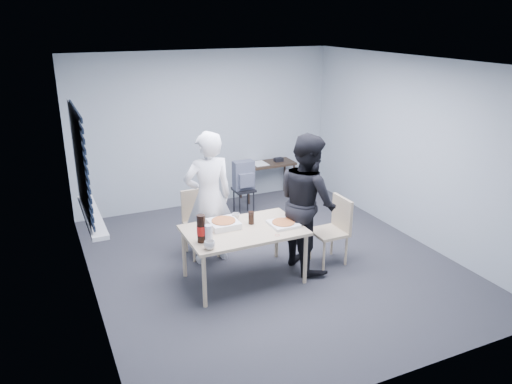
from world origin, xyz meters
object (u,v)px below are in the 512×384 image
chair_far (199,217)px  person_black (307,202)px  chair_right (335,226)px  soda_bottle (201,229)px  side_table (267,167)px  stool (244,195)px  dining_table (244,233)px  person_white (209,198)px  backpack (244,176)px  mug_a (210,245)px  mug_b (236,217)px

chair_far → person_black: bearing=-39.7°
chair_right → chair_far: bearing=146.7°
chair_right → soda_bottle: size_ratio=2.72×
side_table → stool: 0.96m
dining_table → person_black: (0.89, 0.02, 0.26)m
chair_right → person_white: size_ratio=0.50×
backpack → mug_a: (-1.40, -2.30, 0.06)m
backpack → mug_a: backpack is taller
chair_far → soda_bottle: (-0.33, -1.10, 0.33)m
chair_far → person_white: 0.47m
backpack → mug_a: bearing=-118.5°
dining_table → stool: (0.84, 1.97, -0.28)m
chair_right → person_black: person_black is taller
mug_b → chair_right: bearing=-14.0°
chair_far → backpack: backpack is taller
side_table → chair_far: bearing=-138.5°
side_table → backpack: backpack is taller
person_black → soda_bottle: person_black is taller
side_table → stool: side_table is taller
person_black → mug_a: (-1.44, -0.37, -0.15)m
side_table → soda_bottle: (-2.14, -2.70, 0.28)m
person_white → mug_b: person_white is taller
chair_far → mug_a: 1.37m
person_black → mug_b: person_black is taller
person_white → mug_b: size_ratio=17.70×
mug_a → dining_table: bearing=32.0°
person_black → stool: person_black is taller
side_table → mug_b: size_ratio=9.68×
person_black → mug_b: 0.92m
stool → backpack: (0.00, -0.01, 0.34)m
side_table → mug_a: 3.60m
side_table → dining_table: bearing=-121.3°
side_table → soda_bottle: 3.45m
side_table → mug_a: bearing=-126.0°
person_black → dining_table: bearing=91.6°
mug_a → mug_b: (0.57, 0.63, -0.00)m
backpack → mug_b: bearing=-113.5°
chair_far → mug_a: bearing=-103.2°
dining_table → chair_far: chair_far is taller
stool → chair_right: bearing=-77.6°
dining_table → soda_bottle: 0.63m
chair_right → mug_a: bearing=-170.4°
person_black → stool: size_ratio=3.90×
dining_table → person_white: person_white is taller
dining_table → stool: size_ratio=3.11×
soda_bottle → side_table: bearing=51.6°
chair_right → side_table: 2.62m
person_black → mug_a: 1.50m
chair_far → person_black: person_black is taller
stool → chair_far: bearing=-137.5°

